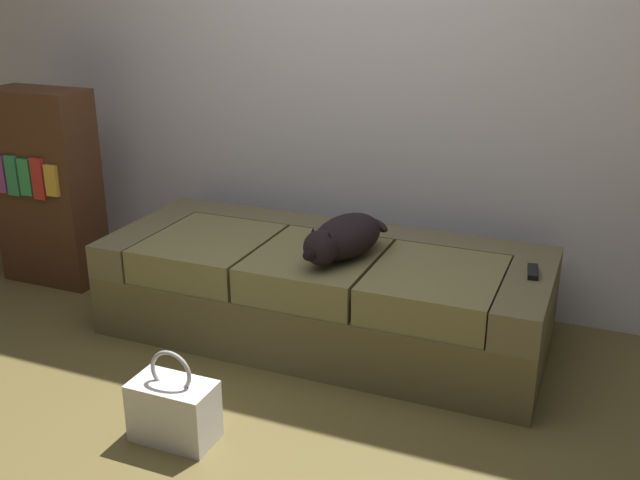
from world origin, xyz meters
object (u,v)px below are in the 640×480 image
(tv_remote, at_px, (533,272))
(bookshelf, at_px, (47,187))
(couch, at_px, (324,291))
(handbag, at_px, (174,410))
(dog_dark, at_px, (343,238))

(tv_remote, distance_m, bookshelf, 2.67)
(couch, relative_size, bookshelf, 1.92)
(tv_remote, height_order, bookshelf, bookshelf)
(tv_remote, height_order, handbag, tv_remote)
(couch, distance_m, dog_dark, 0.37)
(couch, height_order, tv_remote, tv_remote)
(couch, relative_size, dog_dark, 3.78)
(dog_dark, distance_m, bookshelf, 1.85)
(bookshelf, bearing_deg, handbag, -35.60)
(bookshelf, bearing_deg, dog_dark, -5.27)
(couch, height_order, dog_dark, dog_dark)
(tv_remote, relative_size, handbag, 0.40)
(dog_dark, height_order, handbag, dog_dark)
(handbag, bearing_deg, couch, 78.72)
(dog_dark, distance_m, handbag, 1.06)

